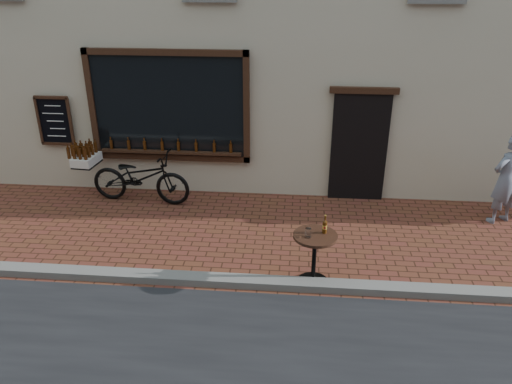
{
  "coord_description": "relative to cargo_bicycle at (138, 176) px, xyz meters",
  "views": [
    {
      "loc": [
        0.69,
        -6.05,
        4.48
      ],
      "look_at": [
        0.04,
        1.2,
        1.1
      ],
      "focal_mm": 35.0,
      "sensor_mm": 36.0,
      "label": 1
    }
  ],
  "objects": [
    {
      "name": "cargo_bicycle",
      "position": [
        0.0,
        0.0,
        0.0
      ],
      "size": [
        2.46,
        0.91,
        1.15
      ],
      "rotation": [
        0.0,
        0.0,
        1.47
      ],
      "color": "black",
      "rests_on": "ground"
    },
    {
      "name": "ground",
      "position": [
        2.48,
        -2.91,
        -0.55
      ],
      "size": [
        90.0,
        90.0,
        0.0
      ],
      "primitive_type": "plane",
      "color": "brown",
      "rests_on": "ground"
    },
    {
      "name": "kerb",
      "position": [
        2.48,
        -2.71,
        -0.49
      ],
      "size": [
        90.0,
        0.25,
        0.12
      ],
      "primitive_type": "cube",
      "color": "slate",
      "rests_on": "ground"
    },
    {
      "name": "pedestrian",
      "position": [
        6.99,
        -0.24,
        0.31
      ],
      "size": [
        0.74,
        0.65,
        1.72
      ],
      "primitive_type": "imported",
      "rotation": [
        0.0,
        0.0,
        3.62
      ],
      "color": "gray",
      "rests_on": "ground"
    },
    {
      "name": "bistro_table",
      "position": [
        3.48,
        -2.56,
        0.05
      ],
      "size": [
        0.66,
        0.66,
        1.13
      ],
      "color": "black",
      "rests_on": "ground"
    }
  ]
}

